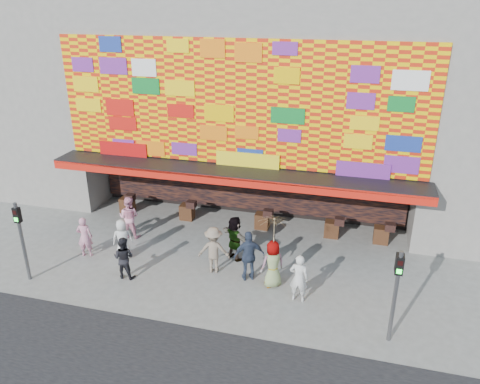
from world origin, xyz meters
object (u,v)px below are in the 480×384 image
Objects in this scene: ped_f at (235,238)px; parasol at (274,230)px; ped_a at (123,239)px; ped_e at (249,256)px; ped_h at (299,278)px; ped_c at (124,258)px; ped_b at (85,237)px; ped_d at (214,250)px; signal_left at (21,233)px; ped_i at (129,217)px; signal_right at (396,287)px; ped_g at (273,264)px.

ped_f is 2.61m from parasol.
ped_e is at bearing 154.49° from ped_a.
ped_f reaches higher than ped_h.
ped_h reaches higher than ped_c.
ped_e reaches higher than ped_b.
parasol is at bearing 161.66° from ped_d.
ped_b is (1.08, 2.00, -1.04)m from signal_left.
parasol is at bearing 160.53° from ped_i.
ped_a is at bearing 46.15° from ped_f.
signal_left is 7.58m from ped_f.
ped_i is at bearing 25.07° from ped_f.
signal_left is 1.89× the size of ped_c.
ped_b reaches higher than ped_c.
signal_right is at bearing 130.94° from ped_e.
ped_g is at bearing 0.00° from parasol.
parasol is (1.76, -1.43, 1.29)m from ped_f.
signal_left is at bearing 10.17° from ped_d.
ped_h is at bearing -179.20° from ped_c.
parasol is at bearing -30.89° from ped_h.
ped_e reaches higher than ped_d.
ped_a is 0.98× the size of ped_b.
ped_a is 0.90× the size of ped_i.
ped_a is 5.06m from ped_e.
ped_i is at bearing -130.53° from ped_b.
ped_g is (5.94, -0.39, 0.06)m from ped_a.
ped_g is at bearing 173.05° from ped_f.
signal_right is 6.62m from ped_f.
ped_c is 3.14m from ped_i.
ped_i reaches higher than ped_c.
ped_g is (5.25, 0.85, 0.07)m from ped_c.
ped_i is 0.94× the size of parasol.
ped_e reaches higher than ped_a.
ped_f is at bearing 170.74° from ped_a.
ped_c is at bearing 65.30° from ped_f.
signal_right is 1.68× the size of ped_d.
ped_e is 1.51m from ped_f.
ped_a reaches higher than ped_c.
ped_a is 5.96m from ped_g.
parasol is (8.51, 1.88, 0.32)m from signal_left.
ped_c is at bearing 12.36° from ped_d.
parasol reaches higher than ped_e.
signal_right is at bearing 118.17° from ped_g.
ped_b is at bearing -4.01° from ped_h.
ped_a is at bearing 175.19° from ped_b.
ped_g is at bearing 153.02° from ped_a.
signal_left reaches higher than ped_g.
signal_right is 1.59× the size of ped_e.
ped_b is 7.55m from parasol.
ped_h is (8.42, -0.75, 0.03)m from ped_b.
ped_c is 5.49m from parasol.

